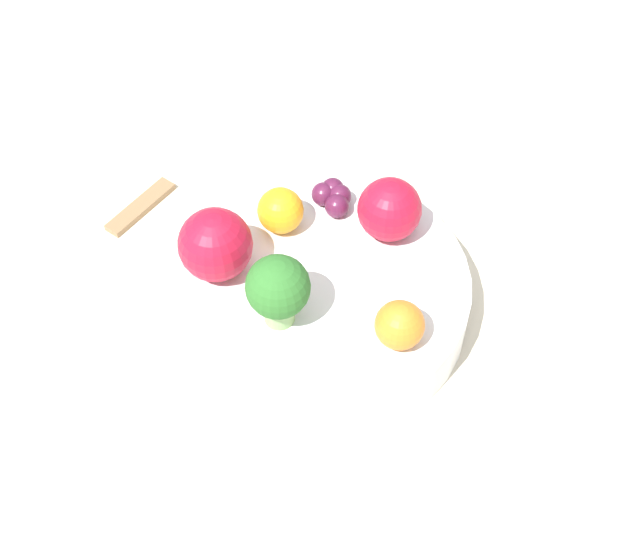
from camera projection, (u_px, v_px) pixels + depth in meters
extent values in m
plane|color=gray|center=(320.00, 325.00, 0.74)|extent=(6.00, 6.00, 0.00)
cube|color=beige|center=(320.00, 318.00, 0.73)|extent=(1.20, 1.20, 0.02)
cylinder|color=white|center=(320.00, 296.00, 0.71)|extent=(0.24, 0.24, 0.04)
cylinder|color=#8CB76B|center=(279.00, 310.00, 0.66)|extent=(0.02, 0.02, 0.02)
sphere|color=#2D6B28|center=(278.00, 287.00, 0.64)|extent=(0.05, 0.05, 0.05)
sphere|color=#B7142D|center=(390.00, 209.00, 0.70)|extent=(0.05, 0.05, 0.05)
sphere|color=#B7142D|center=(215.00, 245.00, 0.67)|extent=(0.06, 0.06, 0.06)
sphere|color=orange|center=(280.00, 211.00, 0.71)|extent=(0.04, 0.04, 0.04)
sphere|color=orange|center=(400.00, 325.00, 0.64)|extent=(0.04, 0.04, 0.04)
sphere|color=#511938|center=(344.00, 197.00, 0.73)|extent=(0.02, 0.02, 0.02)
sphere|color=#511938|center=(333.00, 190.00, 0.74)|extent=(0.02, 0.02, 0.02)
sphere|color=#511938|center=(323.00, 194.00, 0.73)|extent=(0.02, 0.02, 0.02)
sphere|color=#511938|center=(333.00, 205.00, 0.73)|extent=(0.02, 0.02, 0.02)
cube|color=olive|center=(141.00, 207.00, 0.79)|extent=(0.05, 0.07, 0.01)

